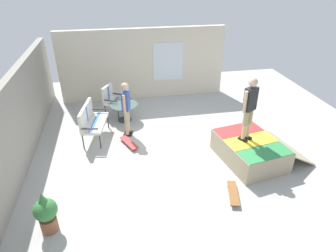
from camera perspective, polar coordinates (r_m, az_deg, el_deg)
ground_plane at (r=8.25m, az=2.04°, el=-4.67°), size 12.00×12.00×0.10m
back_wall_cinderblock at (r=7.90m, az=-27.43°, el=-0.14°), size 9.00×0.20×2.23m
house_facade at (r=11.03m, az=-4.73°, el=11.85°), size 0.23×6.00×2.56m
skate_ramp at (r=7.92m, az=15.64°, el=-4.47°), size 2.08×2.38×0.60m
patio_bench at (r=8.71m, az=-14.71°, el=1.31°), size 1.33×0.78×1.02m
patio_chair_near_house at (r=9.98m, az=-10.91°, el=5.41°), size 0.80×0.77×1.02m
patio_table at (r=9.60m, az=-8.50°, el=3.28°), size 0.90×0.90×0.57m
person_watching at (r=8.53m, az=-8.10°, el=3.92°), size 0.46×0.31×1.64m
person_skater at (r=7.32m, az=15.52°, el=3.93°), size 0.34×0.43×1.64m
skateboard_by_bench at (r=8.39m, az=-7.56°, el=-3.21°), size 0.81×0.51×0.10m
skateboard_spare at (r=6.82m, az=12.51°, el=-12.53°), size 0.82×0.40×0.10m
potted_plant at (r=6.16m, az=-22.54°, el=-15.11°), size 0.44×0.44×0.92m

